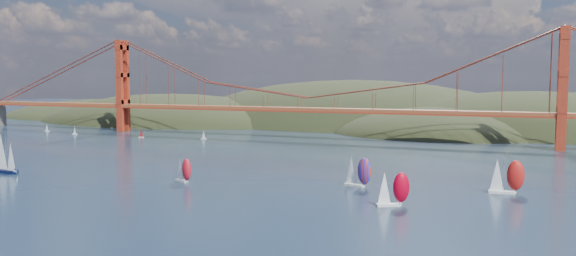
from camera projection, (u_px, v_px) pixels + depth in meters
The scene contains 12 objects.
ground at pixel (43, 216), 130.56m from camera, with size 1200.00×1200.00×0.00m, color black.
headlands at pixel (423, 146), 371.31m from camera, with size 725.00×225.00×96.00m.
bridge at pixel (306, 78), 294.37m from camera, with size 552.00×12.00×55.00m.
sloop_navy at pixel (4, 154), 190.00m from camera, with size 9.53×5.46×14.74m.
racer_0 at pixel (183, 169), 173.33m from camera, with size 7.63×5.42×8.56m.
racer_1 at pixel (392, 188), 140.41m from camera, with size 8.57×6.60×9.70m.
racer_2 at pixel (506, 176), 155.66m from camera, with size 9.55×4.48×10.78m.
racer_rwb at pixel (357, 171), 165.54m from camera, with size 9.04×5.40×10.13m.
distant_boat_0 at pixel (47, 128), 340.57m from camera, with size 3.00×2.00×4.70m.
distant_boat_1 at pixel (75, 130), 322.10m from camera, with size 3.00×2.00×4.70m.
distant_boat_2 at pixel (141, 133), 304.95m from camera, with size 3.00×2.00×4.70m.
distant_boat_3 at pixel (204, 135), 296.44m from camera, with size 3.00×2.00×4.70m.
Camera 1 is at (101.46, -97.08, 31.93)m, focal length 35.00 mm.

